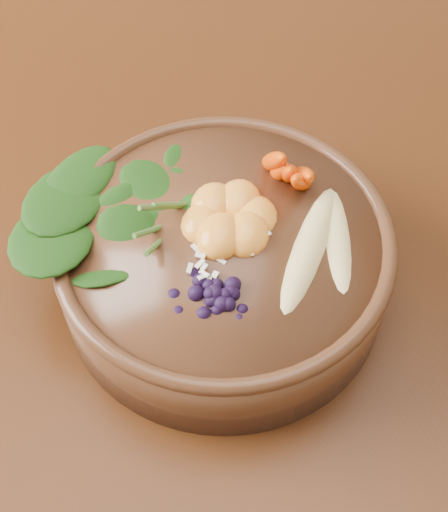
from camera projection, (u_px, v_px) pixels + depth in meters
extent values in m
plane|color=#381E0F|center=(240.00, 461.00, 1.30)|extent=(4.00, 4.00, 0.00)
cube|color=#43200C|center=(254.00, 195.00, 0.71)|extent=(1.60, 0.90, 0.04)
cylinder|color=#51301D|center=(224.00, 263.00, 0.59)|extent=(0.30, 0.30, 0.07)
ellipsoid|color=#E0CC84|center=(340.00, 230.00, 0.55)|extent=(0.06, 0.14, 0.02)
ellipsoid|color=#E0CC84|center=(311.00, 236.00, 0.54)|extent=(0.04, 0.14, 0.02)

